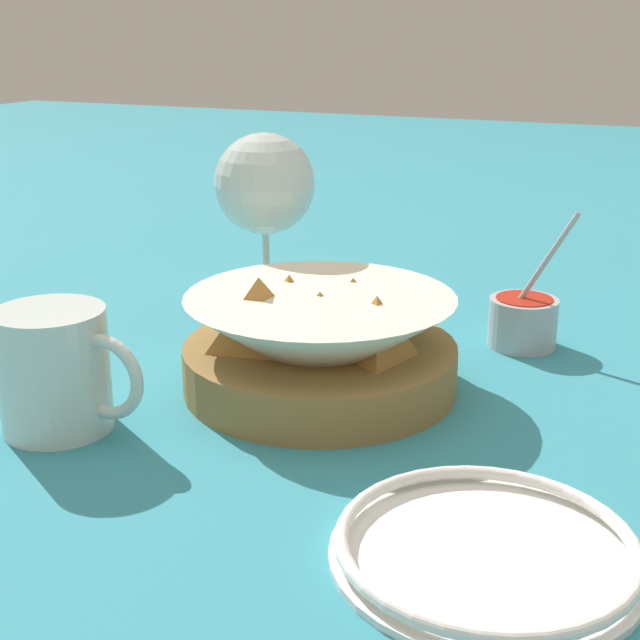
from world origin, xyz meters
TOP-DOWN VIEW (x-y plane):
  - ground_plane at (0.00, 0.00)m, footprint 4.00×4.00m
  - food_basket at (0.02, -0.01)m, footprint 0.22×0.22m
  - sauce_cup at (0.14, 0.15)m, footprint 0.07×0.06m
  - wine_glass at (-0.10, 0.13)m, footprint 0.10×0.10m
  - beer_mug at (-0.13, -0.15)m, footprint 0.11×0.08m
  - side_plate at (0.19, -0.19)m, footprint 0.17×0.17m

SIDE VIEW (x-z plane):
  - ground_plane at x=0.00m, z-range 0.00..0.00m
  - side_plate at x=0.19m, z-range 0.00..0.01m
  - sauce_cup at x=0.14m, z-range -0.04..0.09m
  - food_basket at x=0.02m, z-range -0.01..0.08m
  - beer_mug at x=-0.13m, z-range 0.00..0.09m
  - wine_glass at x=-0.10m, z-range 0.04..0.22m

